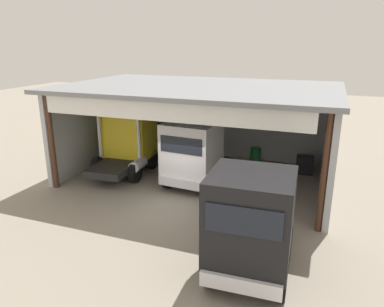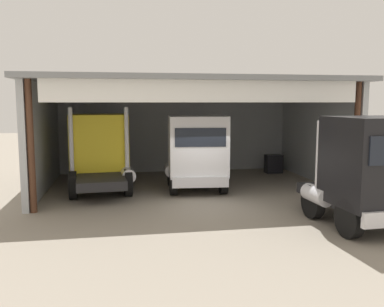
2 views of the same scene
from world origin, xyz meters
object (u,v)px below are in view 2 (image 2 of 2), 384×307
at_px(truck_yellow_right_bay, 100,151).
at_px(truck_white_left_bay, 196,152).
at_px(oil_drum, 218,164).
at_px(tool_cart, 274,164).
at_px(truck_black_yard_outside, 367,170).

height_order(truck_yellow_right_bay, truck_white_left_bay, truck_yellow_right_bay).
height_order(truck_white_left_bay, oil_drum, truck_white_left_bay).
height_order(oil_drum, tool_cart, tool_cart).
relative_size(truck_white_left_bay, tool_cart, 4.33).
relative_size(truck_yellow_right_bay, truck_white_left_bay, 1.10).
distance_m(oil_drum, tool_cart, 3.08).
bearing_deg(oil_drum, truck_black_yard_outside, -80.01).
height_order(truck_yellow_right_bay, truck_black_yard_outside, truck_yellow_right_bay).
height_order(truck_black_yard_outside, tool_cart, truck_black_yard_outside).
distance_m(truck_yellow_right_bay, truck_black_yard_outside, 10.88).
relative_size(oil_drum, tool_cart, 0.88).
relative_size(truck_black_yard_outside, oil_drum, 5.08).
relative_size(truck_white_left_bay, oil_drum, 4.93).
distance_m(truck_yellow_right_bay, oil_drum, 7.56).
relative_size(truck_black_yard_outside, tool_cart, 4.46).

